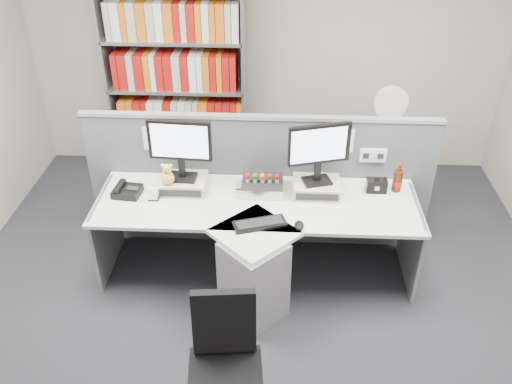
# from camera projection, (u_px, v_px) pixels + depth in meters

# --- Properties ---
(ground) EXTENTS (5.50, 5.50, 0.00)m
(ground) POSITION_uv_depth(u_px,v_px,m) (252.00, 342.00, 4.03)
(ground) COLOR #303138
(ground) RESTS_ON ground
(room_shell) EXTENTS (5.04, 5.54, 2.72)m
(room_shell) POSITION_uv_depth(u_px,v_px,m) (250.00, 126.00, 3.05)
(room_shell) COLOR #AFA99C
(room_shell) RESTS_ON ground
(partition) EXTENTS (3.00, 0.08, 1.27)m
(partition) POSITION_uv_depth(u_px,v_px,m) (260.00, 181.00, 4.72)
(partition) COLOR #53585F
(partition) RESTS_ON ground
(desk) EXTENTS (2.60, 1.20, 0.72)m
(desk) POSITION_uv_depth(u_px,v_px,m) (256.00, 245.00, 4.28)
(desk) COLOR silver
(desk) RESTS_ON ground
(monitor_riser_left) EXTENTS (0.38, 0.31, 0.10)m
(monitor_riser_left) POSITION_uv_depth(u_px,v_px,m) (183.00, 184.00, 4.45)
(monitor_riser_left) COLOR #BCB39C
(monitor_riser_left) RESTS_ON desk
(monitor_riser_right) EXTENTS (0.38, 0.31, 0.10)m
(monitor_riser_right) POSITION_uv_depth(u_px,v_px,m) (316.00, 187.00, 4.41)
(monitor_riser_right) COLOR #BCB39C
(monitor_riser_right) RESTS_ON desk
(monitor_left) EXTENTS (0.51, 0.18, 0.52)m
(monitor_left) POSITION_uv_depth(u_px,v_px,m) (180.00, 145.00, 4.26)
(monitor_left) COLOR black
(monitor_left) RESTS_ON monitor_riser_left
(monitor_right) EXTENTS (0.49, 0.22, 0.51)m
(monitor_right) POSITION_uv_depth(u_px,v_px,m) (319.00, 149.00, 4.22)
(monitor_right) COLOR black
(monitor_right) RESTS_ON monitor_riser_right
(desktop_pc) EXTENTS (0.34, 0.30, 0.09)m
(desktop_pc) POSITION_uv_depth(u_px,v_px,m) (262.00, 186.00, 4.44)
(desktop_pc) COLOR black
(desktop_pc) RESTS_ON desk
(figurines) EXTENTS (0.29, 0.05, 0.09)m
(figurines) POSITION_uv_depth(u_px,v_px,m) (262.00, 177.00, 4.37)
(figurines) COLOR #BCB39C
(figurines) RESTS_ON desktop_pc
(keyboard) EXTENTS (0.42, 0.26, 0.03)m
(keyboard) POSITION_uv_depth(u_px,v_px,m) (260.00, 224.00, 4.05)
(keyboard) COLOR black
(keyboard) RESTS_ON desk
(mouse) EXTENTS (0.07, 0.12, 0.04)m
(mouse) POSITION_uv_depth(u_px,v_px,m) (299.00, 225.00, 4.02)
(mouse) COLOR black
(mouse) RESTS_ON desk
(desk_phone) EXTENTS (0.24, 0.22, 0.09)m
(desk_phone) POSITION_uv_depth(u_px,v_px,m) (127.00, 191.00, 4.39)
(desk_phone) COLOR black
(desk_phone) RESTS_ON desk
(desk_calendar) EXTENTS (0.09, 0.07, 0.11)m
(desk_calendar) POSITION_uv_depth(u_px,v_px,m) (153.00, 195.00, 4.32)
(desk_calendar) COLOR black
(desk_calendar) RESTS_ON desk
(plush_toy) EXTENTS (0.11, 0.11, 0.18)m
(plush_toy) POSITION_uv_depth(u_px,v_px,m) (168.00, 175.00, 4.32)
(plush_toy) COLOR gold
(plush_toy) RESTS_ON monitor_riser_left
(speaker) EXTENTS (0.17, 0.09, 0.11)m
(speaker) POSITION_uv_depth(u_px,v_px,m) (376.00, 185.00, 4.42)
(speaker) COLOR black
(speaker) RESTS_ON desk
(cola_bottle) EXTENTS (0.08, 0.08, 0.25)m
(cola_bottle) POSITION_uv_depth(u_px,v_px,m) (397.00, 181.00, 4.41)
(cola_bottle) COLOR #3F190A
(cola_bottle) RESTS_ON desk
(shelving_unit) EXTENTS (1.41, 0.40, 2.00)m
(shelving_unit) POSITION_uv_depth(u_px,v_px,m) (178.00, 91.00, 5.58)
(shelving_unit) COLOR gray
(shelving_unit) RESTS_ON ground
(filing_cabinet) EXTENTS (0.45, 0.61, 0.70)m
(filing_cabinet) POSITION_uv_depth(u_px,v_px,m) (381.00, 170.00, 5.46)
(filing_cabinet) COLOR gray
(filing_cabinet) RESTS_ON ground
(desk_fan) EXTENTS (0.33, 0.20, 0.56)m
(desk_fan) POSITION_uv_depth(u_px,v_px,m) (390.00, 106.00, 5.08)
(desk_fan) COLOR white
(desk_fan) RESTS_ON filing_cabinet
(office_chair) EXTENTS (0.61, 0.62, 0.93)m
(office_chair) POSITION_uv_depth(u_px,v_px,m) (225.00, 364.00, 3.25)
(office_chair) COLOR silver
(office_chair) RESTS_ON ground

